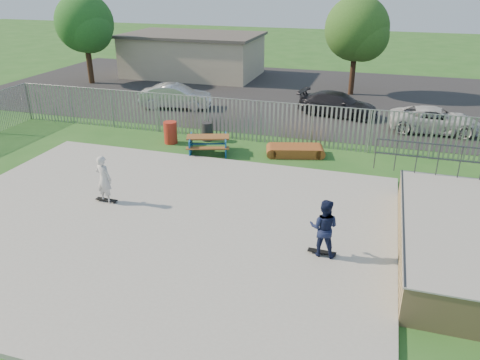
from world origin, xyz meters
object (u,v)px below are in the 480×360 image
(trash_bin_grey, at_px, (207,131))
(picnic_table, at_px, (208,145))
(tree_left, at_px, (84,23))
(trash_bin_red, at_px, (170,133))
(car_white, at_px, (435,120))
(skater_navy, at_px, (324,228))
(tree_mid, at_px, (357,29))
(skater_white, at_px, (104,179))
(car_dark, at_px, (338,104))
(funbox, at_px, (295,151))
(car_silver, at_px, (176,96))

(trash_bin_grey, bearing_deg, picnic_table, -67.75)
(picnic_table, relative_size, tree_left, 0.36)
(trash_bin_red, bearing_deg, car_white, 24.34)
(trash_bin_grey, distance_m, skater_navy, 11.03)
(tree_mid, xyz_separation_m, skater_white, (-6.71, -19.19, -3.22))
(trash_bin_grey, bearing_deg, car_dark, 48.15)
(tree_mid, relative_size, skater_white, 3.70)
(car_dark, relative_size, tree_mid, 0.72)
(trash_bin_grey, height_order, car_white, car_white)
(tree_mid, bearing_deg, car_white, -55.96)
(trash_bin_red, xyz_separation_m, skater_navy, (8.28, -7.81, 0.47))
(car_white, height_order, tree_mid, tree_mid)
(car_dark, bearing_deg, tree_mid, 7.43)
(car_white, distance_m, tree_mid, 9.21)
(picnic_table, height_order, funbox, picnic_table)
(picnic_table, xyz_separation_m, trash_bin_grey, (-0.68, 1.65, 0.04))
(tree_mid, distance_m, skater_navy, 20.60)
(trash_bin_grey, relative_size, tree_left, 0.14)
(tree_left, bearing_deg, car_white, -12.12)
(skater_navy, bearing_deg, tree_left, -40.30)
(trash_bin_grey, xyz_separation_m, tree_mid, (5.84, 11.62, 3.77))
(car_white, distance_m, skater_white, 16.71)
(trash_bin_grey, bearing_deg, skater_white, -96.60)
(car_white, bearing_deg, car_silver, 86.06)
(trash_bin_grey, height_order, car_silver, car_silver)
(picnic_table, xyz_separation_m, skater_navy, (6.09, -7.05, 0.59))
(skater_navy, bearing_deg, funbox, -70.98)
(car_white, bearing_deg, trash_bin_grey, 111.14)
(car_silver, height_order, car_dark, car_silver)
(picnic_table, distance_m, skater_navy, 9.33)
(car_white, height_order, tree_left, tree_left)
(car_silver, xyz_separation_m, car_dark, (9.43, 1.19, -0.05))
(funbox, bearing_deg, car_white, 26.01)
(car_silver, bearing_deg, trash_bin_red, -169.07)
(trash_bin_red, relative_size, car_silver, 0.25)
(picnic_table, distance_m, car_dark, 9.24)
(trash_bin_grey, bearing_deg, funbox, -9.98)
(car_white, bearing_deg, funbox, 129.01)
(car_silver, height_order, skater_navy, skater_navy)
(trash_bin_red, relative_size, car_dark, 0.23)
(trash_bin_grey, distance_m, car_silver, 6.34)
(trash_bin_red, distance_m, car_silver, 6.35)
(funbox, xyz_separation_m, trash_bin_grey, (-4.47, 0.79, 0.23))
(trash_bin_grey, relative_size, skater_navy, 0.52)
(funbox, height_order, car_dark, car_dark)
(tree_left, bearing_deg, car_dark, -10.54)
(picnic_table, distance_m, funbox, 3.90)
(funbox, bearing_deg, car_dark, 65.94)
(picnic_table, height_order, tree_left, tree_left)
(picnic_table, bearing_deg, tree_left, 121.62)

